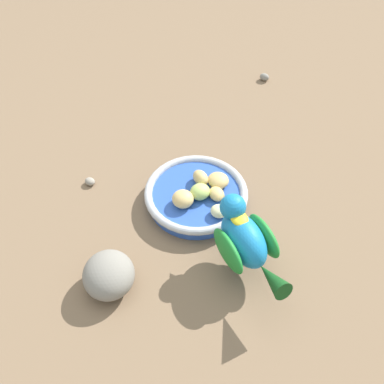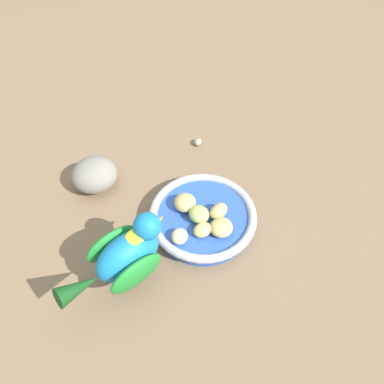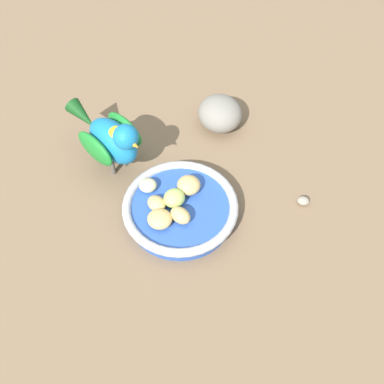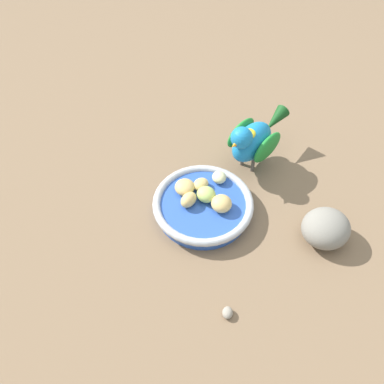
{
  "view_description": "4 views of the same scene",
  "coord_description": "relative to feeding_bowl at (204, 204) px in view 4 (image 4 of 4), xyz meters",
  "views": [
    {
      "loc": [
        -0.38,
        0.45,
        0.67
      ],
      "look_at": [
        -0.01,
        0.04,
        0.05
      ],
      "focal_mm": 44.46,
      "sensor_mm": 36.0,
      "label": 1
    },
    {
      "loc": [
        -0.33,
        -0.13,
        0.53
      ],
      "look_at": [
        0.0,
        0.05,
        0.07
      ],
      "focal_mm": 33.05,
      "sensor_mm": 36.0,
      "label": 2
    },
    {
      "loc": [
        0.19,
        -0.38,
        0.64
      ],
      "look_at": [
        0.01,
        0.04,
        0.05
      ],
      "focal_mm": 44.05,
      "sensor_mm": 36.0,
      "label": 3
    },
    {
      "loc": [
        0.44,
        0.16,
        0.61
      ],
      "look_at": [
        0.02,
        0.01,
        0.07
      ],
      "focal_mm": 37.36,
      "sensor_mm": 36.0,
      "label": 4
    }
  ],
  "objects": [
    {
      "name": "feeding_bowl",
      "position": [
        0.0,
        0.0,
        0.0
      ],
      "size": [
        0.19,
        0.19,
        0.03
      ],
      "color": "#2D56B7",
      "rests_on": "ground_plane"
    },
    {
      "name": "apple_piece_0",
      "position": [
        0.02,
        -0.02,
        0.02
      ],
      "size": [
        0.04,
        0.03,
        0.03
      ],
      "primitive_type": "ellipsoid",
      "rotation": [
        0.0,
        0.0,
        2.85
      ],
      "color": "tan",
      "rests_on": "feeding_bowl"
    },
    {
      "name": "parrot",
      "position": [
        -0.14,
        0.05,
        0.06
      ],
      "size": [
        0.18,
        0.11,
        0.13
      ],
      "rotation": [
        0.0,
        0.0,
        -0.38
      ],
      "color": "#59544C",
      "rests_on": "ground_plane"
    },
    {
      "name": "apple_piece_1",
      "position": [
        -0.06,
        0.01,
        0.02
      ],
      "size": [
        0.04,
        0.04,
        0.02
      ],
      "primitive_type": "ellipsoid",
      "rotation": [
        0.0,
        0.0,
        3.56
      ],
      "color": "beige",
      "rests_on": "feeding_bowl"
    },
    {
      "name": "rock_large",
      "position": [
        -0.01,
        0.22,
        0.01
      ],
      "size": [
        0.12,
        0.12,
        0.06
      ],
      "primitive_type": "ellipsoid",
      "rotation": [
        0.0,
        0.0,
        5.52
      ],
      "color": "gray",
      "rests_on": "ground_plane"
    },
    {
      "name": "apple_piece_5",
      "position": [
        -0.01,
        0.0,
        0.02
      ],
      "size": [
        0.04,
        0.05,
        0.03
      ],
      "primitive_type": "ellipsoid",
      "rotation": [
        0.0,
        0.0,
        4.38
      ],
      "color": "#B2CC66",
      "rests_on": "feeding_bowl"
    },
    {
      "name": "apple_piece_3",
      "position": [
        -0.03,
        -0.02,
        0.02
      ],
      "size": [
        0.04,
        0.04,
        0.02
      ],
      "primitive_type": "ellipsoid",
      "rotation": [
        0.0,
        0.0,
        2.72
      ],
      "color": "tan",
      "rests_on": "feeding_bowl"
    },
    {
      "name": "pebble_0",
      "position": [
        0.18,
        0.1,
        -0.01
      ],
      "size": [
        0.02,
        0.02,
        0.01
      ],
      "primitive_type": "ellipsoid",
      "rotation": [
        0.0,
        0.0,
        3.35
      ],
      "color": "gray",
      "rests_on": "ground_plane"
    },
    {
      "name": "ground_plane",
      "position": [
        0.0,
        -0.02,
        -0.02
      ],
      "size": [
        4.0,
        4.0,
        0.0
      ],
      "primitive_type": "plane",
      "color": "#7A6047"
    },
    {
      "name": "apple_piece_4",
      "position": [
        -0.01,
        -0.04,
        0.02
      ],
      "size": [
        0.04,
        0.04,
        0.02
      ],
      "primitive_type": "ellipsoid",
      "rotation": [
        0.0,
        0.0,
        3.2
      ],
      "color": "tan",
      "rests_on": "feeding_bowl"
    },
    {
      "name": "apple_piece_2",
      "position": [
        0.01,
        0.04,
        0.02
      ],
      "size": [
        0.04,
        0.04,
        0.03
      ],
      "primitive_type": "ellipsoid",
      "rotation": [
        0.0,
        0.0,
        3.28
      ],
      "color": "tan",
      "rests_on": "feeding_bowl"
    }
  ]
}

